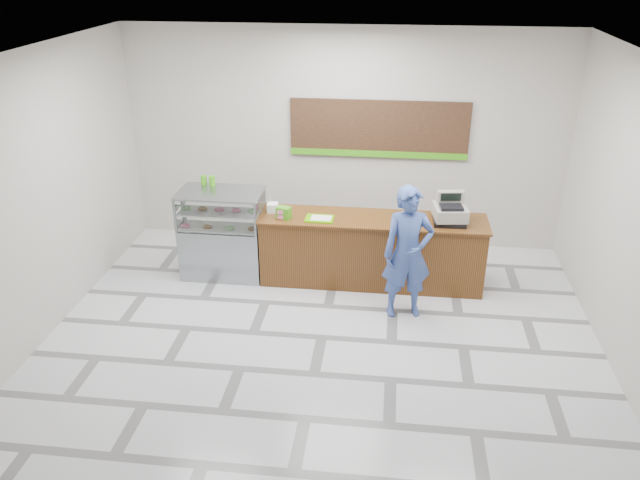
# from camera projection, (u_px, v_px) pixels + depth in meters

# --- Properties ---
(floor) EXTENTS (7.00, 7.00, 0.00)m
(floor) POSITION_uv_depth(u_px,v_px,m) (322.00, 337.00, 7.99)
(floor) COLOR silver
(floor) RESTS_ON ground
(back_wall) EXTENTS (7.00, 0.00, 7.00)m
(back_wall) POSITION_uv_depth(u_px,v_px,m) (344.00, 139.00, 9.93)
(back_wall) COLOR #BCB7AD
(back_wall) RESTS_ON floor
(ceiling) EXTENTS (7.00, 7.00, 0.00)m
(ceiling) POSITION_uv_depth(u_px,v_px,m) (322.00, 57.00, 6.49)
(ceiling) COLOR silver
(ceiling) RESTS_ON back_wall
(sales_counter) EXTENTS (3.26, 0.76, 1.03)m
(sales_counter) POSITION_uv_depth(u_px,v_px,m) (372.00, 250.00, 9.10)
(sales_counter) COLOR brown
(sales_counter) RESTS_ON floor
(display_case) EXTENTS (1.22, 0.72, 1.33)m
(display_case) POSITION_uv_depth(u_px,v_px,m) (223.00, 233.00, 9.27)
(display_case) COLOR gray
(display_case) RESTS_ON floor
(menu_board) EXTENTS (2.80, 0.06, 0.90)m
(menu_board) POSITION_uv_depth(u_px,v_px,m) (379.00, 130.00, 9.76)
(menu_board) COLOR black
(menu_board) RESTS_ON back_wall
(cash_register) EXTENTS (0.50, 0.52, 0.42)m
(cash_register) POSITION_uv_depth(u_px,v_px,m) (450.00, 212.00, 8.69)
(cash_register) COLOR black
(cash_register) RESTS_ON sales_counter
(card_terminal) EXTENTS (0.11, 0.18, 0.04)m
(card_terminal) POSITION_uv_depth(u_px,v_px,m) (425.00, 223.00, 8.68)
(card_terminal) COLOR black
(card_terminal) RESTS_ON sales_counter
(serving_tray) EXTENTS (0.40, 0.29, 0.02)m
(serving_tray) POSITION_uv_depth(u_px,v_px,m) (320.00, 219.00, 8.84)
(serving_tray) COLOR #54BB00
(serving_tray) RESTS_ON sales_counter
(napkin_box) EXTENTS (0.17, 0.17, 0.13)m
(napkin_box) POSITION_uv_depth(u_px,v_px,m) (273.00, 208.00, 9.06)
(napkin_box) COLOR white
(napkin_box) RESTS_ON sales_counter
(straw_cup) EXTENTS (0.09, 0.09, 0.13)m
(straw_cup) POSITION_uv_depth(u_px,v_px,m) (271.00, 206.00, 9.11)
(straw_cup) COLOR silver
(straw_cup) RESTS_ON sales_counter
(promo_box) EXTENTS (0.22, 0.18, 0.17)m
(promo_box) POSITION_uv_depth(u_px,v_px,m) (284.00, 213.00, 8.84)
(promo_box) COLOR #40A015
(promo_box) RESTS_ON sales_counter
(donut_decal) EXTENTS (0.18, 0.18, 0.00)m
(donut_decal) POSITION_uv_depth(u_px,v_px,m) (402.00, 223.00, 8.71)
(donut_decal) COLOR pink
(donut_decal) RESTS_ON sales_counter
(green_cup_left) EXTENTS (0.09, 0.09, 0.14)m
(green_cup_left) POSITION_uv_depth(u_px,v_px,m) (204.00, 180.00, 9.25)
(green_cup_left) COLOR #40A015
(green_cup_left) RESTS_ON display_case
(green_cup_right) EXTENTS (0.09, 0.09, 0.15)m
(green_cup_right) POSITION_uv_depth(u_px,v_px,m) (212.00, 181.00, 9.21)
(green_cup_right) COLOR #40A015
(green_cup_right) RESTS_ON display_case
(customer) EXTENTS (0.74, 0.56, 1.83)m
(customer) POSITION_uv_depth(u_px,v_px,m) (408.00, 253.00, 8.14)
(customer) COLOR #395198
(customer) RESTS_ON floor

